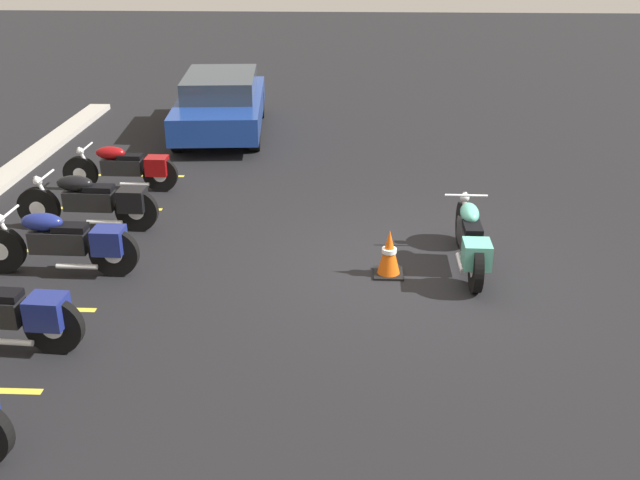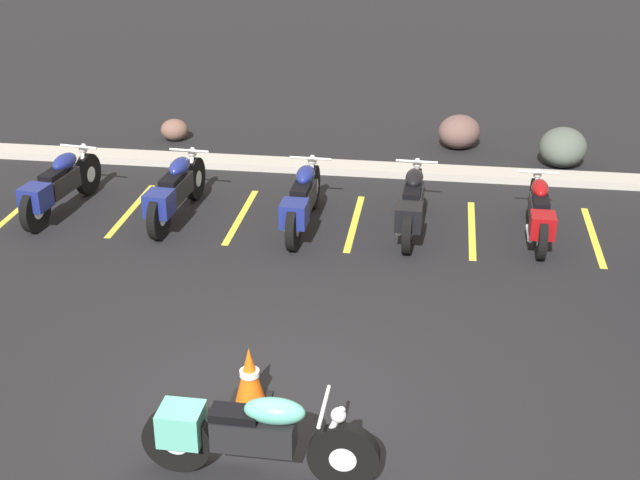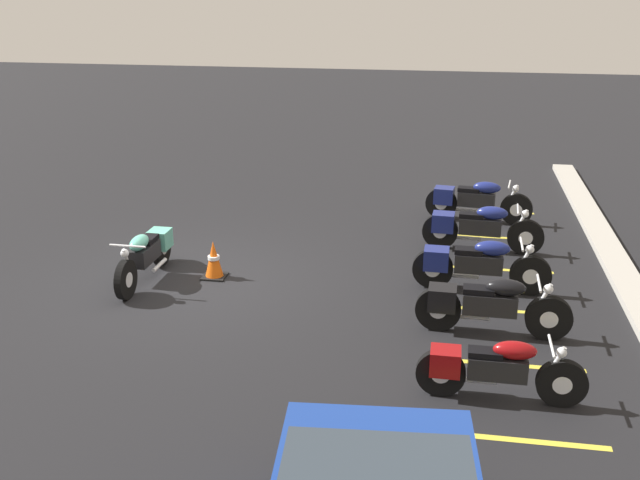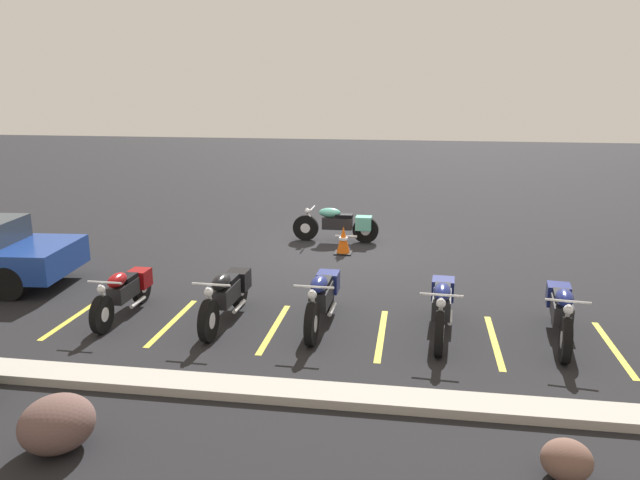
{
  "view_description": "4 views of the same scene",
  "coord_description": "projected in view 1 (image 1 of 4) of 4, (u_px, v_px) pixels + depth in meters",
  "views": [
    {
      "loc": [
        -9.36,
        0.76,
        4.47
      ],
      "look_at": [
        -0.04,
        1.16,
        0.42
      ],
      "focal_mm": 42.0,
      "sensor_mm": 36.0,
      "label": 1
    },
    {
      "loc": [
        1.56,
        -7.14,
        5.3
      ],
      "look_at": [
        0.21,
        2.27,
        0.92
      ],
      "focal_mm": 50.0,
      "sensor_mm": 36.0,
      "label": 2
    },
    {
      "loc": [
        11.15,
        3.98,
        4.89
      ],
      "look_at": [
        -0.99,
        1.93,
        0.5
      ],
      "focal_mm": 42.0,
      "sensor_mm": 36.0,
      "label": 3
    },
    {
      "loc": [
        -1.83,
        14.09,
        3.83
      ],
      "look_at": [
        0.05,
        2.07,
        0.77
      ],
      "focal_mm": 35.0,
      "sensor_mm": 36.0,
      "label": 4
    }
  ],
  "objects": [
    {
      "name": "car_blue",
      "position": [
        221.0,
        103.0,
        16.5
      ],
      "size": [
        4.43,
        2.14,
        1.29
      ],
      "rotation": [
        0.0,
        0.0,
        3.22
      ],
      "color": "black",
      "rests_on": "ground"
    },
    {
      "name": "parked_bike_3",
      "position": [
        94.0,
        201.0,
        11.42
      ],
      "size": [
        0.62,
        2.2,
        0.87
      ],
      "rotation": [
        0.0,
        0.0,
        1.54
      ],
      "color": "black",
      "rests_on": "ground"
    },
    {
      "name": "motorcycle_teal_featured",
      "position": [
        470.0,
        239.0,
        10.12
      ],
      "size": [
        2.15,
        0.6,
        0.85
      ],
      "rotation": [
        0.0,
        0.0,
        -0.01
      ],
      "color": "black",
      "rests_on": "ground"
    },
    {
      "name": "parked_bike_2",
      "position": [
        64.0,
        242.0,
        9.97
      ],
      "size": [
        0.62,
        2.22,
        0.87
      ],
      "rotation": [
        0.0,
        0.0,
        1.55
      ],
      "color": "black",
      "rests_on": "ground"
    },
    {
      "name": "traffic_cone",
      "position": [
        389.0,
        254.0,
        10.02
      ],
      "size": [
        0.4,
        0.4,
        0.65
      ],
      "color": "black",
      "rests_on": "ground"
    },
    {
      "name": "stall_line_5",
      "position": [
        128.0,
        175.0,
        14.0
      ],
      "size": [
        0.1,
        2.1,
        0.0
      ],
      "primitive_type": "cube",
      "color": "gold",
      "rests_on": "ground"
    },
    {
      "name": "stall_line_3",
      "position": [
        62.0,
        251.0,
        10.84
      ],
      "size": [
        0.1,
        2.1,
        0.0
      ],
      "primitive_type": "cube",
      "color": "gold",
      "rests_on": "ground"
    },
    {
      "name": "stall_line_2",
      "position": [
        12.0,
        308.0,
        9.26
      ],
      "size": [
        0.1,
        2.1,
        0.0
      ],
      "primitive_type": "cube",
      "color": "gold",
      "rests_on": "ground"
    },
    {
      "name": "ground",
      "position": [
        404.0,
        268.0,
        10.32
      ],
      "size": [
        60.0,
        60.0,
        0.0
      ],
      "primitive_type": "plane",
      "color": "black"
    },
    {
      "name": "parked_bike_4",
      "position": [
        126.0,
        168.0,
        13.07
      ],
      "size": [
        0.57,
        2.03,
        0.8
      ],
      "rotation": [
        0.0,
        0.0,
        1.56
      ],
      "color": "black",
      "rests_on": "ground"
    },
    {
      "name": "stall_line_4",
      "position": [
        100.0,
        208.0,
        12.42
      ],
      "size": [
        0.1,
        2.1,
        0.0
      ],
      "primitive_type": "cube",
      "color": "gold",
      "rests_on": "ground"
    }
  ]
}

